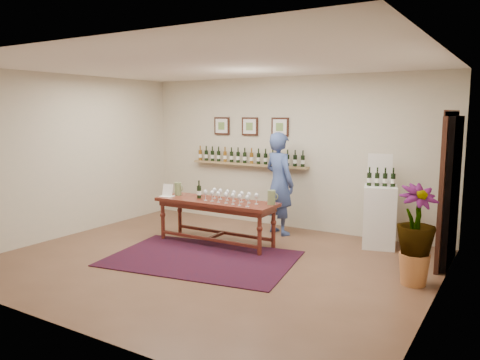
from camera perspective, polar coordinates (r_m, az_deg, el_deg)
The scene contains 14 objects.
ground at distance 6.91m, azimuth -3.52°, elevation -9.89°, with size 6.00×6.00×0.00m, color brown.
room_shell at distance 7.49m, azimuth 18.31°, elevation -0.07°, with size 6.00×6.00×6.00m.
rug at distance 7.03m, azimuth -4.69°, elevation -9.51°, with size 2.68×1.79×0.01m, color #480D14.
tasting_table at distance 7.67m, azimuth -2.93°, elevation -3.27°, with size 2.07×0.69×0.73m.
table_glasses at distance 7.45m, azimuth -1.21°, elevation -2.03°, with size 1.33×0.31×0.18m, color silver, non-canonical shape.
table_bottles at distance 7.85m, azimuth -4.85°, elevation -1.11°, with size 0.28×0.16×0.30m, color black, non-canonical shape.
pitcher_left at distance 8.16m, azimuth -7.57°, elevation -1.07°, with size 0.14×0.14×0.22m, color #6A7A4B, non-canonical shape.
pitcher_right at distance 7.26m, azimuth 3.85°, elevation -2.14°, with size 0.14×0.14×0.23m, color #6A7A4B, non-canonical shape.
menu_card at distance 8.07m, azimuth -8.81°, elevation -1.23°, with size 0.23×0.17×0.21m, color white.
display_pedestal at distance 7.81m, azimuth 16.64°, elevation -4.31°, with size 0.50×0.50×0.99m, color white.
pedestal_bottles at distance 7.68m, azimuth 16.83°, elevation 0.43°, with size 0.32×0.08×0.32m, color black, non-canonical shape.
info_sign at distance 7.82m, azimuth 16.69°, elevation 1.34°, with size 0.38×0.02×0.53m, color white.
potted_plant at distance 6.23m, azimuth 20.63°, elevation -6.29°, with size 0.82×0.82×1.10m.
person at distance 8.27m, azimuth 4.81°, elevation -0.43°, with size 0.66×0.43×1.81m, color #374B84.
Camera 1 is at (3.78, -5.37, 2.15)m, focal length 35.00 mm.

